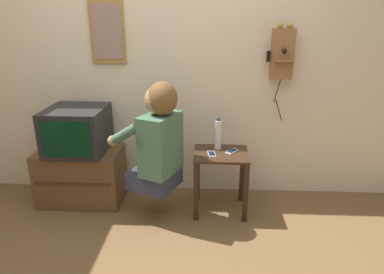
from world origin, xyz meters
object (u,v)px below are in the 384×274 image
television (77,130)px  cell_phone_held (212,154)px  wall_phone_antique (282,53)px  framed_picture (107,32)px  cell_phone_spare (232,151)px  person (158,138)px  water_bottle (218,135)px

television → cell_phone_held: bearing=-7.2°
wall_phone_antique → framed_picture: size_ratio=1.57×
cell_phone_spare → wall_phone_antique: bearing=72.2°
person → cell_phone_held: (0.43, 0.10, -0.17)m
framed_picture → water_bottle: 1.30m
cell_phone_spare → water_bottle: bearing=-173.9°
person → television: (-0.75, 0.25, -0.03)m
television → water_bottle: size_ratio=1.82×
person → television: size_ratio=1.77×
person → wall_phone_antique: 1.27m
cell_phone_spare → water_bottle: water_bottle is taller
person → framed_picture: 1.05m
framed_picture → cell_phone_spare: bearing=-17.4°
cell_phone_held → person: bearing=-173.8°
person → wall_phone_antique: wall_phone_antique is taller
television → framed_picture: size_ratio=0.94×
television → cell_phone_held: size_ratio=3.83×
framed_picture → cell_phone_spare: size_ratio=3.94×
wall_phone_antique → framed_picture: bearing=178.3°
wall_phone_antique → cell_phone_spare: 0.93m
television → wall_phone_antique: wall_phone_antique is taller
television → cell_phone_spare: television is taller
person → television: 0.79m
person → water_bottle: bearing=-40.1°
wall_phone_antique → cell_phone_spare: bearing=-144.2°
person → cell_phone_spare: 0.65m
person → cell_phone_held: bearing=-53.4°
cell_phone_held → television: bearing=165.8°
cell_phone_held → cell_phone_spare: 0.18m
person → television: bearing=94.9°
cell_phone_spare → water_bottle: size_ratio=0.49×
person → cell_phone_spare: bearing=-50.8°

